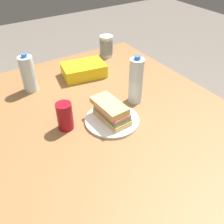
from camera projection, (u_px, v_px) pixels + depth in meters
name	position (u px, v px, depth m)	size (l,w,h in m)	color
ground_plane	(117.00, 218.00, 1.53)	(8.00, 8.00, 0.00)	#70665B
dining_table	(118.00, 140.00, 1.13)	(1.50, 1.09, 0.74)	olive
paper_plate	(112.00, 120.00, 1.10)	(0.24, 0.24, 0.01)	white
sandwich	(111.00, 111.00, 1.07)	(0.19, 0.11, 0.08)	#DBB26B
soda_can_red	(65.00, 116.00, 1.03)	(0.07, 0.07, 0.12)	maroon
chip_bag	(84.00, 70.00, 1.41)	(0.23, 0.15, 0.07)	yellow
water_bottle_tall	(136.00, 81.00, 1.16)	(0.07, 0.07, 0.23)	silver
plastic_cup_stack	(106.00, 46.00, 1.59)	(0.08, 0.08, 0.13)	silver
water_bottle_spare	(28.00, 74.00, 1.25)	(0.07, 0.07, 0.20)	silver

